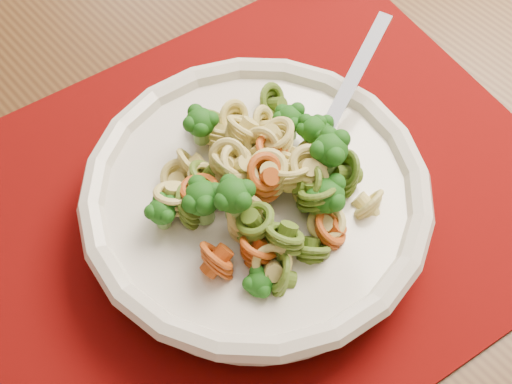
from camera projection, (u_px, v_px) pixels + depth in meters
name	position (u px, v px, depth m)	size (l,w,h in m)	color
dining_table	(191.00, 168.00, 0.69)	(1.75, 1.38, 0.71)	#4C3015
placemat	(244.00, 209.00, 0.56)	(0.49, 0.38, 0.00)	#620404
pasta_bowl	(256.00, 199.00, 0.53)	(0.26, 0.26, 0.05)	silver
pasta_broccoli_heap	(256.00, 188.00, 0.52)	(0.22, 0.22, 0.06)	#C6BB62
fork	(308.00, 166.00, 0.53)	(0.19, 0.02, 0.01)	silver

